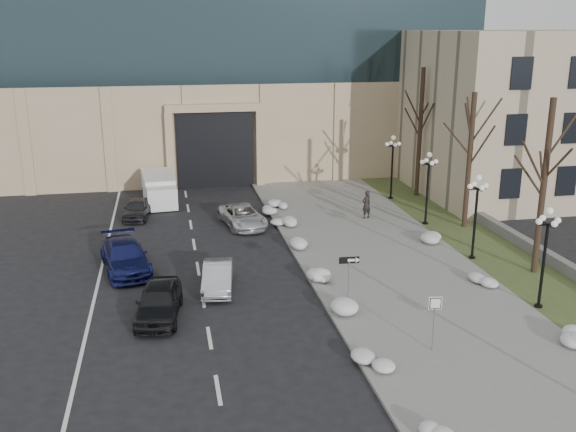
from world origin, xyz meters
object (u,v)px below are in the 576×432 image
object	(u,v)px
car_c	(125,256)
lamppost_b	(476,206)
lamppost_a	(546,244)
pedestrian	(366,205)
one_way_sign	(353,266)
lamppost_c	(428,179)
car_a	(159,301)
lamppost_d	(392,159)
keep_sign	(435,312)
car_b	(218,277)
box_truck	(159,189)
car_d	(242,216)
car_e	(137,209)

from	to	relation	value
car_c	lamppost_b	distance (m)	18.76
car_c	lamppost_a	xyz separation A→B (m)	(18.51, -8.49, 2.31)
pedestrian	lamppost_b	world-z (taller)	lamppost_b
lamppost_a	lamppost_b	xyz separation A→B (m)	(0.00, 6.50, 0.00)
pedestrian	one_way_sign	world-z (taller)	one_way_sign
lamppost_b	lamppost_c	world-z (taller)	same
car_a	pedestrian	world-z (taller)	pedestrian
car_c	lamppost_c	bearing A→B (deg)	2.69
pedestrian	lamppost_d	world-z (taller)	lamppost_d
car_c	one_way_sign	size ratio (longest dim) A/B	2.07
keep_sign	lamppost_d	xyz separation A→B (m)	(6.36, 22.43, 1.33)
pedestrian	keep_sign	world-z (taller)	keep_sign
one_way_sign	lamppost_a	bearing A→B (deg)	-7.11
car_c	keep_sign	distance (m)	16.70
lamppost_b	lamppost_d	xyz separation A→B (m)	(0.00, 13.00, 0.00)
car_b	keep_sign	world-z (taller)	keep_sign
keep_sign	car_c	bearing A→B (deg)	146.39
keep_sign	lamppost_d	world-z (taller)	lamppost_d
keep_sign	box_truck	bearing A→B (deg)	122.13
car_d	lamppost_a	bearing A→B (deg)	-62.91
car_b	box_truck	bearing A→B (deg)	106.30
lamppost_b	box_truck	bearing A→B (deg)	136.96
keep_sign	lamppost_a	distance (m)	7.13
car_a	box_truck	distance (m)	19.79
car_c	lamppost_c	distance (m)	19.19
car_c	keep_sign	size ratio (longest dim) A/B	2.23
keep_sign	lamppost_b	world-z (taller)	lamppost_b
car_d	lamppost_c	xyz separation A→B (m)	(11.55, -2.08, 2.41)
one_way_sign	lamppost_c	distance (m)	14.24
box_truck	lamppost_c	distance (m)	19.21
car_b	keep_sign	size ratio (longest dim) A/B	1.67
car_a	car_d	xyz separation A→B (m)	(5.25, 12.73, -0.10)
car_d	car_b	bearing A→B (deg)	-114.09
lamppost_b	car_d	bearing A→B (deg)	143.38
one_way_sign	keep_sign	xyz separation A→B (m)	(1.97, -4.42, -0.36)
pedestrian	one_way_sign	distance (m)	14.29
car_b	keep_sign	bearing A→B (deg)	-38.89
car_a	box_truck	bearing A→B (deg)	97.03
car_d	keep_sign	distance (m)	18.78
pedestrian	lamppost_a	distance (m)	15.37
lamppost_b	lamppost_c	bearing A→B (deg)	90.00
lamppost_b	lamppost_c	xyz separation A→B (m)	(0.00, 6.50, 0.00)
one_way_sign	lamppost_b	size ratio (longest dim) A/B	0.54
car_c	box_truck	distance (m)	13.77
one_way_sign	lamppost_c	xyz separation A→B (m)	(8.33, 11.51, 0.97)
car_a	car_e	distance (m)	15.90
car_c	keep_sign	xyz separation A→B (m)	(12.15, -11.42, 0.98)
car_a	keep_sign	xyz separation A→B (m)	(10.43, -5.28, 0.98)
car_c	lamppost_b	size ratio (longest dim) A/B	1.11
car_b	one_way_sign	distance (m)	6.84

